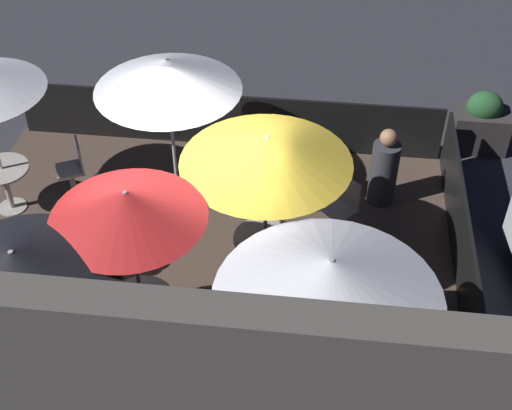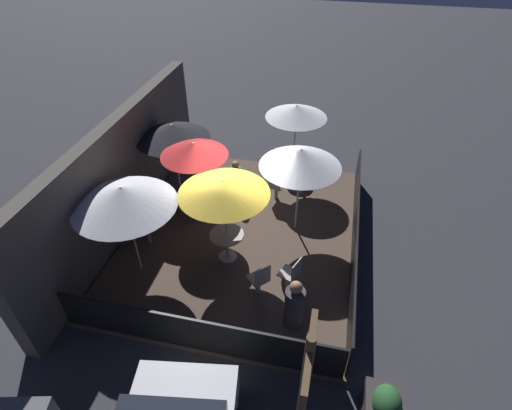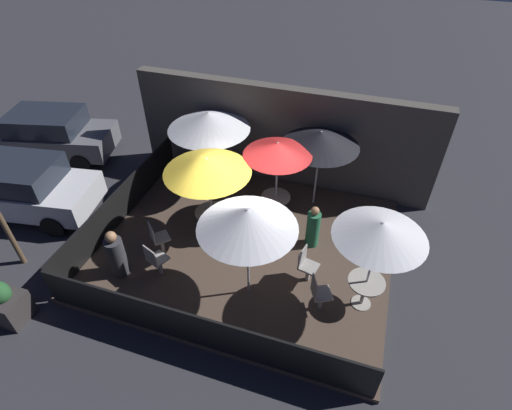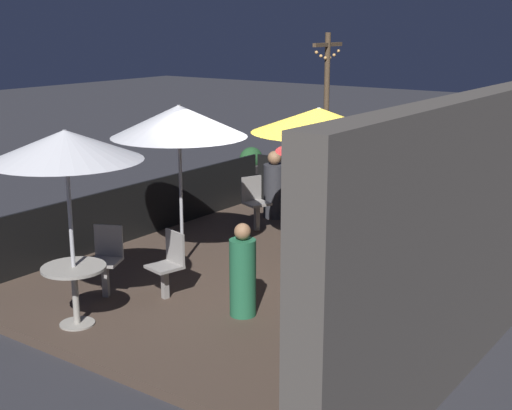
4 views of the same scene
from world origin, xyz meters
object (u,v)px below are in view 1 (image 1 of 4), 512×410
patio_umbrella_4 (15,267)px  patio_umbrella_0 (127,205)px  planter_box (481,123)px  patron_0 (384,170)px  patio_chair_4 (74,167)px  dining_table_0 (143,308)px  patio_chair_1 (243,392)px  patio_chair_3 (323,176)px  patron_1 (67,258)px  patio_umbrella_3 (167,74)px  dining_table_1 (265,247)px  patio_umbrella_1 (266,150)px  patio_chair_0 (88,203)px  patio_umbrella_5 (330,279)px  dining_table_2 (4,177)px  patio_chair_2 (343,206)px

patio_umbrella_4 → patio_umbrella_0: bearing=-133.2°
planter_box → patron_0: bearing=46.7°
patio_umbrella_0 → patio_chair_4: size_ratio=2.47×
dining_table_0 → patio_chair_4: 3.12m
patio_chair_1 → planter_box: 6.65m
patio_chair_3 → patron_1: size_ratio=0.79×
patio_chair_4 → patio_chair_3: bearing=158.0°
patio_umbrella_3 → patio_chair_1: patio_umbrella_3 is taller
dining_table_1 → patio_umbrella_4: bearing=43.3°
patio_umbrella_1 → patio_chair_0: (2.62, -0.72, -1.68)m
patio_umbrella_1 → patio_umbrella_3: bearing=-44.9°
patio_umbrella_0 → patron_1: bearing=-31.6°
patio_umbrella_5 → patio_umbrella_0: bearing=-20.3°
patio_umbrella_4 → patio_umbrella_3: bearing=-101.7°
patio_chair_3 → patron_0: (-0.89, -0.20, 0.04)m
patio_chair_1 → planter_box: planter_box is taller
dining_table_2 → patron_1: bearing=134.2°
dining_table_0 → planter_box: 6.64m
patio_chair_1 → patron_0: bearing=-74.7°
patio_umbrella_0 → patio_umbrella_1: 1.79m
patio_umbrella_3 → dining_table_0: patio_umbrella_3 is taller
patio_umbrella_4 → patio_chair_3: (-2.91, -3.78, -1.57)m
patio_umbrella_5 → dining_table_2: size_ratio=3.10×
dining_table_0 → patio_chair_0: patio_chair_0 is taller
patio_umbrella_1 → dining_table_1: bearing=-90.0°
dining_table_2 → patio_chair_4: size_ratio=0.82×
patio_umbrella_4 → dining_table_0: (-0.88, -0.93, -1.54)m
patio_umbrella_1 → patio_chair_0: patio_umbrella_1 is taller
patio_chair_2 → planter_box: patio_chair_2 is taller
patio_chair_1 → patio_chair_2: bearing=-70.6°
dining_table_2 → planter_box: planter_box is taller
patio_umbrella_1 → patio_chair_4: (3.05, -1.46, -1.64)m
planter_box → patio_chair_0: bearing=26.5°
patio_umbrella_4 → dining_table_1: bearing=-136.7°
patio_chair_0 → patio_chair_4: bearing=-46.9°
dining_table_0 → dining_table_2: 3.40m
patio_chair_3 → patron_0: patron_0 is taller
patio_umbrella_5 → patio_chair_4: 5.41m
patio_chair_4 → planter_box: size_ratio=0.90×
patio_umbrella_0 → patio_chair_2: (-2.34, -2.19, -1.66)m
patio_umbrella_5 → patio_chair_3: size_ratio=2.53×
patio_umbrella_4 → patio_chair_1: bearing=178.2°
patio_umbrella_1 → patron_1: (2.52, 0.45, -1.62)m
dining_table_1 → patio_umbrella_1: bearing=90.0°
dining_table_0 → patio_chair_2: size_ratio=0.81×
dining_table_0 → patio_chair_0: (1.27, -1.89, -0.07)m
patio_umbrella_0 → patron_1: size_ratio=1.96×
patio_chair_4 → planter_box: (-6.28, -2.18, -0.18)m
dining_table_1 → patio_umbrella_5: bearing=112.4°
patio_umbrella_5 → patio_umbrella_3: bearing=-56.3°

